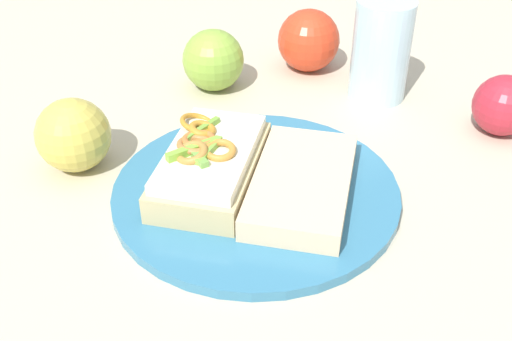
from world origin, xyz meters
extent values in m
plane|color=#BEB298|center=(0.00, 0.00, 0.00)|extent=(2.00, 2.00, 0.00)
cylinder|color=teal|center=(0.00, 0.00, 0.01)|extent=(0.28, 0.28, 0.01)
cube|color=tan|center=(-0.01, -0.04, 0.02)|extent=(0.17, 0.12, 0.03)
cube|color=#ECE7CA|center=(-0.01, -0.04, 0.04)|extent=(0.15, 0.10, 0.01)
torus|color=#B37339|center=(-0.01, -0.06, 0.05)|extent=(0.05, 0.05, 0.01)
torus|color=#C28229|center=(-0.04, -0.05, 0.05)|extent=(0.04, 0.04, 0.01)
torus|color=#AD7B37|center=(0.01, -0.06, 0.05)|extent=(0.04, 0.04, 0.02)
torus|color=#C18233|center=(0.00, -0.03, 0.05)|extent=(0.03, 0.03, 0.01)
torus|color=#BA7E25|center=(-0.05, -0.06, 0.05)|extent=(0.05, 0.05, 0.02)
torus|color=#BF7033|center=(-0.02, -0.06, 0.05)|extent=(0.03, 0.03, 0.01)
cube|color=#81B83A|center=(0.00, -0.06, 0.05)|extent=(0.04, 0.05, 0.01)
cube|color=#75A538|center=(-0.04, -0.06, 0.05)|extent=(0.05, 0.03, 0.01)
cube|color=#70A645|center=(0.01, -0.06, 0.05)|extent=(0.04, 0.03, 0.01)
cube|color=#7BB33F|center=(0.00, -0.04, 0.05)|extent=(0.04, 0.02, 0.01)
cube|color=beige|center=(0.01, 0.04, 0.02)|extent=(0.18, 0.12, 0.02)
sphere|color=#89B23E|center=(-0.22, -0.06, 0.04)|extent=(0.10, 0.10, 0.08)
sphere|color=gold|center=(-0.05, -0.19, 0.04)|extent=(0.10, 0.10, 0.08)
sphere|color=#B12432|center=(-0.13, 0.27, 0.03)|extent=(0.09, 0.09, 0.07)
sphere|color=red|center=(-0.28, 0.06, 0.04)|extent=(0.11, 0.11, 0.08)
cylinder|color=silver|center=(-0.21, 0.14, 0.06)|extent=(0.07, 0.07, 0.12)
camera|label=1|loc=(0.48, 0.01, 0.37)|focal=43.49mm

